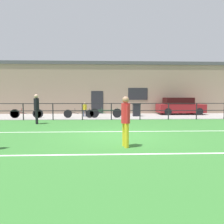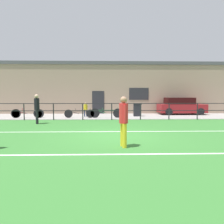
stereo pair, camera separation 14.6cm
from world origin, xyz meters
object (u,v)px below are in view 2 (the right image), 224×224
at_px(bicycle_parked_0, 27,113).
at_px(player_striker, 124,118).
at_px(bicycle_parked_1, 106,113).
at_px(bicycle_parked_3, 79,113).
at_px(player_goalkeeper, 37,107).
at_px(spectator_child, 86,109).
at_px(bicycle_parked_2, 28,113).
at_px(trash_bin_0, 137,110).
at_px(parked_car_red, 181,106).

bearing_deg(bicycle_parked_0, player_striker, -54.79).
bearing_deg(bicycle_parked_1, bicycle_parked_3, 180.00).
relative_size(player_goalkeeper, spectator_child, 1.55).
xyz_separation_m(player_striker, bicycle_parked_2, (-6.34, 9.11, -0.56)).
xyz_separation_m(player_striker, trash_bin_0, (1.97, 10.27, -0.40)).
xyz_separation_m(player_goalkeeper, player_striker, (4.63, -5.90, -0.07)).
bearing_deg(bicycle_parked_2, player_goalkeeper, -62.03).
relative_size(player_striker, trash_bin_0, 1.63).
height_order(spectator_child, trash_bin_0, spectator_child).
bearing_deg(player_goalkeeper, bicycle_parked_2, -169.19).
distance_m(bicycle_parked_1, bicycle_parked_2, 5.81).
xyz_separation_m(bicycle_parked_0, trash_bin_0, (8.40, 1.15, 0.17)).
bearing_deg(bicycle_parked_3, bicycle_parked_1, 0.00).
bearing_deg(player_goalkeeper, bicycle_parked_1, 110.87).
xyz_separation_m(bicycle_parked_0, bicycle_parked_3, (3.89, 0.00, -0.02)).
xyz_separation_m(player_striker, bicycle_parked_1, (-0.53, 9.11, -0.55)).
relative_size(parked_car_red, bicycle_parked_0, 1.75).
height_order(player_goalkeeper, bicycle_parked_3, player_goalkeeper).
height_order(player_striker, bicycle_parked_3, player_striker).
xyz_separation_m(player_striker, bicycle_parked_0, (-6.43, 9.11, -0.57)).
bearing_deg(bicycle_parked_0, trash_bin_0, 7.82).
xyz_separation_m(spectator_child, trash_bin_0, (4.13, 0.23, -0.13)).
relative_size(player_striker, bicycle_parked_2, 0.69).
bearing_deg(bicycle_parked_3, player_goalkeeper, -123.09).
bearing_deg(player_goalkeeper, bicycle_parked_0, -167.93).
height_order(player_goalkeeper, spectator_child, player_goalkeeper).
height_order(bicycle_parked_1, bicycle_parked_2, bicycle_parked_1).
bearing_deg(player_striker, parked_car_red, -38.10).
bearing_deg(bicycle_parked_3, bicycle_parked_0, 180.00).
bearing_deg(spectator_child, player_striker, 91.56).
distance_m(bicycle_parked_2, bicycle_parked_3, 3.80).
bearing_deg(trash_bin_0, player_striker, -100.85).
bearing_deg(parked_car_red, bicycle_parked_2, -167.53).
bearing_deg(bicycle_parked_3, parked_car_red, 17.67).
xyz_separation_m(player_striker, spectator_child, (-2.16, 10.04, -0.27)).
distance_m(player_striker, spectator_child, 10.27).
height_order(spectator_child, parked_car_red, parked_car_red).
xyz_separation_m(bicycle_parked_3, trash_bin_0, (4.51, 1.15, 0.18)).
bearing_deg(spectator_child, parked_car_red, -178.14).
height_order(bicycle_parked_0, trash_bin_0, trash_bin_0).
distance_m(bicycle_parked_1, bicycle_parked_3, 2.01).
bearing_deg(bicycle_parked_2, parked_car_red, 12.47).
relative_size(bicycle_parked_0, bicycle_parked_3, 1.03).
distance_m(spectator_child, bicycle_parked_2, 4.29).
distance_m(player_striker, bicycle_parked_0, 11.17).
distance_m(player_goalkeeper, parked_car_red, 12.25).
xyz_separation_m(player_striker, parked_car_red, (6.07, 11.86, -0.20)).
bearing_deg(parked_car_red, bicycle_parked_1, -157.42).
height_order(player_striker, trash_bin_0, player_striker).
relative_size(player_goalkeeper, player_striker, 1.07).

